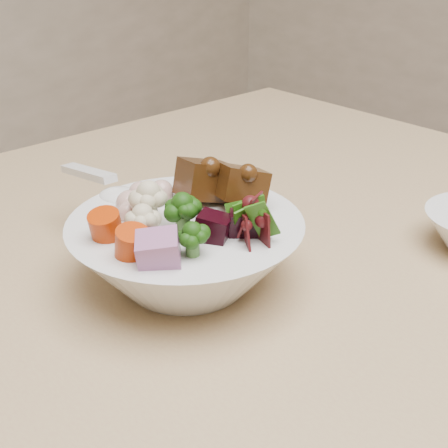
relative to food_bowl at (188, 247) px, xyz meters
name	(u,v)px	position (x,y,z in m)	size (l,w,h in m)	color
food_bowl	(188,247)	(0.00, 0.00, 0.00)	(0.23, 0.23, 0.13)	silver
soup_spoon	(112,191)	(-0.11, 0.01, 0.03)	(0.15, 0.06, 0.03)	silver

